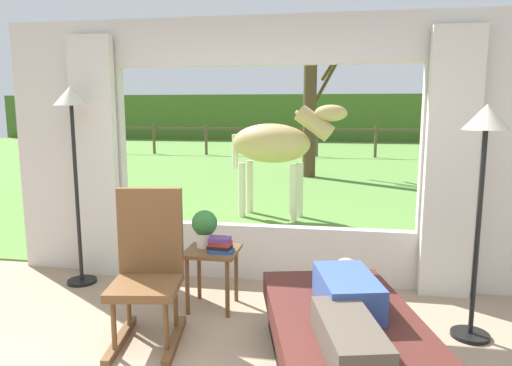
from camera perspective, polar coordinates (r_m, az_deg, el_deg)
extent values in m
cube|color=beige|center=(5.25, -21.45, 3.80)|extent=(1.15, 0.12, 2.55)
cube|color=beige|center=(4.69, 26.28, 2.93)|extent=(1.15, 0.12, 2.55)
cube|color=beige|center=(4.75, 0.95, -8.40)|extent=(2.90, 0.12, 0.55)
cube|color=beige|center=(4.57, 1.02, 16.92)|extent=(2.90, 0.12, 0.45)
cube|color=beige|center=(4.97, -18.92, 2.81)|extent=(0.44, 0.10, 2.40)
cube|color=beige|center=(4.48, 22.60, 1.95)|extent=(0.44, 0.10, 2.40)
cube|color=#568438|center=(15.49, 7.17, 2.76)|extent=(36.00, 21.68, 0.02)
cube|color=#466926|center=(25.23, 8.29, 7.87)|extent=(36.00, 2.00, 2.40)
cube|color=black|center=(3.21, 10.82, -20.59)|extent=(1.18, 1.72, 0.24)
cube|color=#471E19|center=(3.12, 10.94, -17.23)|extent=(1.28, 1.86, 0.18)
cube|color=#334C8C|center=(3.17, 11.01, -12.81)|extent=(0.47, 0.66, 0.22)
cube|color=#4C4238|center=(2.64, 11.24, -17.91)|extent=(0.43, 0.73, 0.18)
sphere|color=tan|center=(3.52, 10.89, -10.53)|extent=(0.20, 0.20, 0.20)
cube|color=brown|center=(3.52, -13.31, -12.15)|extent=(0.55, 0.55, 0.06)
cube|color=brown|center=(3.61, -12.70, -5.92)|extent=(0.48, 0.13, 0.68)
cube|color=brown|center=(3.74, -16.19, -17.84)|extent=(0.17, 0.68, 0.06)
cube|color=brown|center=(3.65, -9.85, -18.31)|extent=(0.17, 0.68, 0.06)
cylinder|color=brown|center=(3.49, -16.90, -16.16)|extent=(0.04, 0.04, 0.38)
cylinder|color=brown|center=(3.41, -10.87, -16.60)|extent=(0.04, 0.04, 0.38)
cylinder|color=brown|center=(3.81, -15.23, -13.91)|extent=(0.04, 0.04, 0.38)
cylinder|color=brown|center=(3.73, -9.73, -14.23)|extent=(0.04, 0.04, 0.38)
cube|color=brown|center=(4.03, -5.35, -8.22)|extent=(0.44, 0.44, 0.03)
cylinder|color=brown|center=(4.01, -8.34, -12.31)|extent=(0.04, 0.04, 0.49)
cylinder|color=brown|center=(3.93, -3.50, -12.72)|extent=(0.04, 0.04, 0.49)
cylinder|color=brown|center=(4.32, -6.92, -10.71)|extent=(0.04, 0.04, 0.49)
cylinder|color=brown|center=(4.23, -2.43, -11.05)|extent=(0.04, 0.04, 0.49)
cylinder|color=silver|center=(4.09, -6.24, -6.90)|extent=(0.14, 0.14, 0.12)
sphere|color=#2D6B2D|center=(4.05, -6.28, -4.86)|extent=(0.22, 0.22, 0.22)
cube|color=#23478C|center=(3.94, -4.21, -8.21)|extent=(0.21, 0.15, 0.03)
cube|color=black|center=(3.94, -4.42, -7.79)|extent=(0.20, 0.14, 0.03)
cube|color=#B22D28|center=(3.94, -4.36, -7.33)|extent=(0.18, 0.13, 0.03)
cube|color=#59336B|center=(3.93, -4.42, -6.84)|extent=(0.19, 0.15, 0.04)
cylinder|color=black|center=(5.03, -20.38, -11.11)|extent=(0.28, 0.28, 0.03)
cylinder|color=black|center=(4.81, -20.94, -1.57)|extent=(0.04, 0.04, 1.73)
cone|color=beige|center=(4.74, -21.60, 9.84)|extent=(0.32, 0.32, 0.18)
cylinder|color=black|center=(4.04, 24.56, -16.44)|extent=(0.28, 0.28, 0.03)
cylinder|color=black|center=(3.79, 25.32, -5.95)|extent=(0.04, 0.04, 1.55)
cone|color=beige|center=(3.68, 26.24, 7.23)|extent=(0.32, 0.32, 0.18)
ellipsoid|color=tan|center=(7.20, 1.82, 4.85)|extent=(1.33, 0.81, 0.60)
cylinder|color=tan|center=(6.98, 7.12, 7.22)|extent=(0.64, 0.38, 0.53)
ellipsoid|color=tan|center=(6.92, 9.09, 8.39)|extent=(0.51, 0.30, 0.24)
cube|color=beige|center=(7.00, 6.49, 7.47)|extent=(0.44, 0.17, 0.32)
cylinder|color=beige|center=(7.44, -2.54, 3.83)|extent=(0.12, 0.12, 0.55)
cylinder|color=beige|center=(7.31, 5.31, -0.84)|extent=(0.11, 0.11, 0.85)
cylinder|color=beige|center=(7.01, 4.57, -1.26)|extent=(0.11, 0.11, 0.85)
cylinder|color=beige|center=(7.59, -0.78, -0.44)|extent=(0.11, 0.11, 0.85)
cylinder|color=beige|center=(7.30, -1.74, -0.82)|extent=(0.11, 0.11, 0.85)
cylinder|color=#4C3823|center=(11.59, 6.53, 7.92)|extent=(0.32, 0.32, 2.91)
cylinder|color=#47331E|center=(11.90, 7.75, 14.62)|extent=(0.66, 0.55, 0.70)
cylinder|color=#47331E|center=(11.82, 9.31, 14.18)|extent=(0.61, 1.42, 0.76)
cylinder|color=#47331E|center=(11.94, 8.43, 11.94)|extent=(0.73, 0.74, 1.16)
cylinder|color=brown|center=(18.70, -18.00, 5.19)|extent=(0.10, 0.10, 1.10)
cylinder|color=brown|center=(17.86, -12.29, 5.26)|extent=(0.10, 0.10, 1.10)
cylinder|color=brown|center=(17.21, -6.08, 5.28)|extent=(0.10, 0.10, 1.10)
cylinder|color=brown|center=(16.78, 0.53, 5.23)|extent=(0.10, 0.10, 1.10)
cylinder|color=brown|center=(16.58, 7.40, 5.11)|extent=(0.10, 0.10, 1.10)
cylinder|color=brown|center=(16.61, 14.33, 4.91)|extent=(0.10, 0.10, 1.10)
cylinder|color=brown|center=(16.89, 21.13, 4.65)|extent=(0.10, 0.10, 1.10)
cylinder|color=brown|center=(17.39, 27.62, 4.34)|extent=(0.10, 0.10, 1.10)
cube|color=brown|center=(16.55, 7.43, 6.49)|extent=(16.00, 0.06, 0.08)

